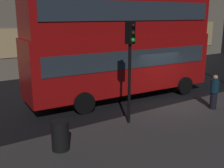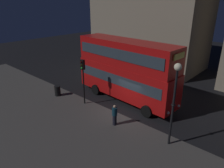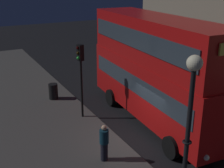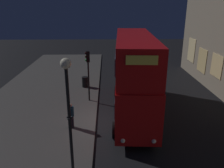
{
  "view_description": "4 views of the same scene",
  "coord_description": "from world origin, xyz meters",
  "px_view_note": "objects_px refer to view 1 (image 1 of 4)",
  "views": [
    {
      "loc": [
        -9.92,
        -9.63,
        4.45
      ],
      "look_at": [
        -2.86,
        1.04,
        1.2
      ],
      "focal_mm": 43.79,
      "sensor_mm": 36.0,
      "label": 1
    },
    {
      "loc": [
        9.69,
        -12.22,
        8.8
      ],
      "look_at": [
        -1.45,
        0.25,
        2.13
      ],
      "focal_mm": 33.38,
      "sensor_mm": 36.0,
      "label": 2
    },
    {
      "loc": [
        10.71,
        -6.93,
        7.52
      ],
      "look_at": [
        -2.66,
        0.22,
        2.08
      ],
      "focal_mm": 48.17,
      "sensor_mm": 36.0,
      "label": 3
    },
    {
      "loc": [
        13.66,
        0.22,
        7.51
      ],
      "look_at": [
        -1.78,
        0.63,
        2.13
      ],
      "focal_mm": 36.11,
      "sensor_mm": 36.0,
      "label": 4
    }
  ],
  "objects_px": {
    "traffic_light_near_kerb": "(130,52)",
    "traffic_light_far_side": "(197,35)",
    "pedestrian": "(214,92)",
    "double_decker_bus": "(122,40)",
    "litter_bin": "(60,136)"
  },
  "relations": [
    {
      "from": "double_decker_bus",
      "to": "pedestrian",
      "type": "xyz_separation_m",
      "value": [
        2.34,
        -4.19,
        -2.19
      ]
    },
    {
      "from": "traffic_light_far_side",
      "to": "litter_bin",
      "type": "bearing_deg",
      "value": 18.69
    },
    {
      "from": "litter_bin",
      "to": "double_decker_bus",
      "type": "bearing_deg",
      "value": 36.98
    },
    {
      "from": "double_decker_bus",
      "to": "traffic_light_far_side",
      "type": "height_order",
      "value": "double_decker_bus"
    },
    {
      "from": "traffic_light_near_kerb",
      "to": "pedestrian",
      "type": "distance_m",
      "value": 4.9
    },
    {
      "from": "double_decker_bus",
      "to": "litter_bin",
      "type": "distance_m",
      "value": 7.09
    },
    {
      "from": "traffic_light_near_kerb",
      "to": "pedestrian",
      "type": "xyz_separation_m",
      "value": [
        4.35,
        -0.82,
        -2.1
      ]
    },
    {
      "from": "traffic_light_near_kerb",
      "to": "litter_bin",
      "type": "xyz_separation_m",
      "value": [
        -3.28,
        -0.61,
        -2.44
      ]
    },
    {
      "from": "traffic_light_near_kerb",
      "to": "traffic_light_far_side",
      "type": "distance_m",
      "value": 12.89
    },
    {
      "from": "double_decker_bus",
      "to": "traffic_light_near_kerb",
      "type": "distance_m",
      "value": 3.93
    },
    {
      "from": "traffic_light_near_kerb",
      "to": "traffic_light_far_side",
      "type": "bearing_deg",
      "value": 17.01
    },
    {
      "from": "pedestrian",
      "to": "traffic_light_far_side",
      "type": "bearing_deg",
      "value": 107.06
    },
    {
      "from": "double_decker_bus",
      "to": "traffic_light_far_side",
      "type": "xyz_separation_m",
      "value": [
        9.3,
        2.79,
        -0.22
      ]
    },
    {
      "from": "traffic_light_far_side",
      "to": "pedestrian",
      "type": "xyz_separation_m",
      "value": [
        -6.96,
        -6.98,
        -1.97
      ]
    },
    {
      "from": "pedestrian",
      "to": "litter_bin",
      "type": "relative_size",
      "value": 1.65
    }
  ]
}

